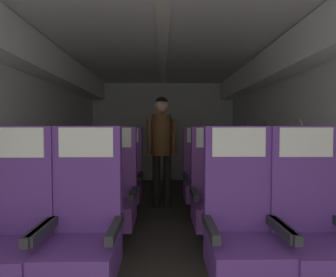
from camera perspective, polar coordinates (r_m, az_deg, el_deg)
ground at (r=3.32m, az=-1.02°, el=-18.35°), size 3.36×6.31×0.02m
fuselage_shell at (r=3.40m, az=-1.02°, el=9.00°), size 3.24×5.96×2.21m
seat_a_left_window at (r=2.11m, az=-29.86°, el=-16.67°), size 0.49×0.49×1.17m
seat_a_left_aisle at (r=1.96m, az=-17.20°, el=-17.99°), size 0.49×0.49×1.17m
seat_a_right_aisle at (r=2.11m, az=27.65°, el=-16.63°), size 0.49×0.49×1.17m
seat_a_right_window at (r=1.97m, az=15.05°, el=-17.91°), size 0.49×0.49×1.17m
seat_b_left_window at (r=2.94m, az=-20.74°, el=-11.22°), size 0.49×0.49×1.17m
seat_b_left_aisle at (r=2.84m, az=-11.53°, el=-11.58°), size 0.49×0.49×1.17m
seat_b_right_aisle at (r=2.94m, az=18.63°, el=-11.19°), size 0.49×0.49×1.17m
seat_b_right_window at (r=2.82m, az=9.83°, el=-11.68°), size 0.49×0.49×1.17m
seat_c_left_window at (r=3.83m, az=-15.92°, el=-8.03°), size 0.49×0.49×1.17m
seat_c_left_aisle at (r=3.74m, az=-9.10°, el=-8.22°), size 0.49×0.49×1.17m
seat_c_right_aisle at (r=3.81m, az=13.82°, el=-8.06°), size 0.49×0.49×1.17m
seat_c_right_window at (r=3.73m, az=6.87°, el=-8.23°), size 0.49×0.49×1.17m
flight_attendant at (r=3.98m, az=-1.33°, el=-0.18°), size 0.43×0.28×1.61m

